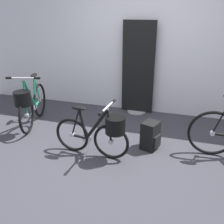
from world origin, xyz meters
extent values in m
plane|color=#38383F|center=(0.00, 0.00, 0.00)|extent=(6.78, 6.78, 0.00)
cube|color=silver|center=(0.00, 1.89, 1.40)|extent=(6.78, 0.10, 2.79)
cylinder|color=#B7B7BC|center=(-0.08, 1.73, 0.01)|extent=(0.36, 0.36, 0.02)
cube|color=black|center=(-0.08, 1.73, 0.86)|extent=(0.60, 0.02, 1.69)
torus|color=black|center=(-0.06, 0.00, 0.25)|extent=(0.50, 0.06, 0.50)
cylinder|color=#B7B7BC|center=(-0.06, 0.00, 0.25)|extent=(0.06, 0.05, 0.06)
torus|color=black|center=(-0.64, 0.03, 0.25)|extent=(0.50, 0.06, 0.50)
cylinder|color=#B7B7BC|center=(-0.64, 0.03, 0.25)|extent=(0.06, 0.05, 0.06)
cylinder|color=black|center=(-0.53, 0.02, 0.25)|extent=(0.22, 0.05, 0.05)
cylinder|color=black|center=(-0.26, 0.01, 0.47)|extent=(0.35, 0.06, 0.49)
cylinder|color=black|center=(-0.46, 0.02, 0.45)|extent=(0.13, 0.04, 0.42)
cylinder|color=black|center=(-0.53, 0.02, 0.25)|extent=(0.22, 0.04, 0.04)
cylinder|color=black|center=(-0.08, 0.00, 0.48)|extent=(0.08, 0.03, 0.46)
cylinder|color=black|center=(-0.57, 0.02, 0.45)|extent=(0.15, 0.03, 0.41)
ellipsoid|color=black|center=(-0.51, 0.02, 0.67)|extent=(0.22, 0.10, 0.05)
cylinder|color=#B7B7BC|center=(-0.10, 0.00, 0.72)|extent=(0.03, 0.03, 0.04)
cylinder|color=#B7B7BC|center=(-0.10, 0.00, 0.74)|extent=(0.05, 0.44, 0.03)
cylinder|color=black|center=(-0.11, -0.22, 0.74)|extent=(0.04, 0.09, 0.04)
cylinder|color=black|center=(-0.09, 0.22, 0.74)|extent=(0.04, 0.09, 0.04)
cylinder|color=#B7B7BC|center=(-0.42, 0.01, 0.24)|extent=(0.14, 0.02, 0.14)
cylinder|color=#B7B7BC|center=(-0.38, -0.08, 0.11)|extent=(0.03, 0.19, 0.24)
cylinder|color=black|center=(0.00, 0.00, 0.50)|extent=(0.27, 0.27, 0.22)
torus|color=black|center=(-1.58, 0.33, 0.31)|extent=(0.20, 0.60, 0.62)
cylinder|color=#B7B7BC|center=(-1.58, 0.33, 0.31)|extent=(0.06, 0.07, 0.06)
torus|color=black|center=(-1.77, 1.01, 0.31)|extent=(0.20, 0.60, 0.62)
cylinder|color=#B7B7BC|center=(-1.77, 1.01, 0.31)|extent=(0.06, 0.07, 0.06)
cylinder|color=#1E724C|center=(-1.73, 0.88, 0.30)|extent=(0.11, 0.27, 0.05)
cylinder|color=#1E724C|center=(-1.64, 0.57, 0.58)|extent=(0.15, 0.41, 0.59)
cylinder|color=#1E724C|center=(-1.71, 0.81, 0.55)|extent=(0.07, 0.15, 0.52)
cylinder|color=#1E724C|center=(-1.73, 0.88, 0.30)|extent=(0.10, 0.27, 0.04)
cylinder|color=#1E724C|center=(-1.58, 0.36, 0.58)|extent=(0.05, 0.09, 0.56)
cylinder|color=#1E724C|center=(-1.75, 0.94, 0.55)|extent=(0.07, 0.18, 0.50)
ellipsoid|color=black|center=(-1.72, 0.86, 0.82)|extent=(0.15, 0.24, 0.05)
cylinder|color=#B7B7BC|center=(-1.59, 0.38, 0.88)|extent=(0.03, 0.03, 0.04)
cylinder|color=#B7B7BC|center=(-1.59, 0.38, 0.90)|extent=(0.43, 0.14, 0.03)
cylinder|color=black|center=(-1.80, 0.33, 0.90)|extent=(0.10, 0.06, 0.04)
cylinder|color=black|center=(-1.38, 0.44, 0.90)|extent=(0.10, 0.06, 0.04)
cylinder|color=#B7B7BC|center=(-1.69, 0.75, 0.29)|extent=(0.05, 0.14, 0.14)
cylinder|color=#B7B7BC|center=(-1.77, 0.68, 0.14)|extent=(0.19, 0.07, 0.29)
cylinder|color=black|center=(-1.56, 0.26, 0.62)|extent=(0.32, 0.32, 0.22)
torus|color=black|center=(1.22, 0.50, 0.33)|extent=(0.65, 0.08, 0.65)
cylinder|color=#B7B7BC|center=(1.22, 0.50, 0.33)|extent=(0.06, 0.05, 0.06)
cylinder|color=black|center=(1.36, 0.51, 0.32)|extent=(0.29, 0.05, 0.05)
cylinder|color=black|center=(1.36, 0.51, 0.32)|extent=(0.29, 0.04, 0.04)
cylinder|color=black|center=(1.30, 0.51, 0.59)|extent=(0.19, 0.03, 0.53)
cube|color=black|center=(0.40, 0.42, 0.21)|extent=(0.27, 0.30, 0.41)
cube|color=black|center=(0.51, 0.38, 0.14)|extent=(0.09, 0.17, 0.18)
camera|label=1|loc=(0.83, -2.82, 1.91)|focal=40.69mm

